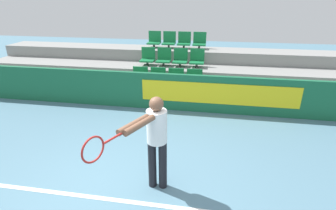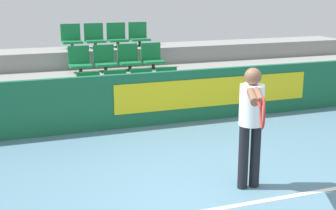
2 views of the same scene
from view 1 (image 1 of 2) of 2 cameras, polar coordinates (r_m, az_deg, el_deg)
name	(u,v)px [view 1 (image 1 of 2)]	position (r m, az deg, el deg)	size (l,w,h in m)	color
ground_plane	(119,200)	(4.32, -10.60, -19.61)	(30.00, 30.00, 0.00)	slate
court_baseline	(119,200)	(4.31, -10.68, -19.72)	(6.34, 0.08, 0.01)	white
barrier_wall	(163,92)	(7.00, -1.07, 2.96)	(12.99, 0.14, 1.00)	#19603D
bleacher_tier_front	(166,94)	(7.66, -0.47, 2.31)	(12.59, 1.03, 0.38)	gray
bleacher_tier_middle	(171,78)	(8.56, 0.73, 5.90)	(12.59, 1.03, 0.77)	gray
bleacher_tier_back	(176,64)	(9.49, 1.71, 8.81)	(12.59, 1.03, 1.15)	gray
stadium_chair_0	(140,78)	(7.81, -6.13, 5.89)	(0.45, 0.39, 0.55)	#333333
stadium_chair_1	(158,79)	(7.69, -2.28, 5.73)	(0.45, 0.39, 0.55)	#333333
stadium_chair_2	(176,80)	(7.60, 1.67, 5.53)	(0.45, 0.39, 0.55)	#333333
stadium_chair_3	(194,81)	(7.55, 5.69, 5.30)	(0.45, 0.39, 0.55)	#333333
stadium_chair_4	(148,57)	(8.67, -4.42, 10.30)	(0.45, 0.39, 0.55)	#333333
stadium_chair_5	(164,58)	(8.56, -0.90, 10.20)	(0.45, 0.39, 0.55)	#333333
stadium_chair_6	(180,59)	(8.48, 2.69, 10.05)	(0.45, 0.39, 0.55)	#333333
stadium_chair_7	(197,59)	(8.44, 6.33, 9.87)	(0.45, 0.39, 0.55)	#333333
stadium_chair_8	(154,40)	(9.58, -3.00, 13.88)	(0.45, 0.39, 0.55)	#333333
stadium_chair_9	(169,41)	(9.48, 0.24, 13.81)	(0.45, 0.39, 0.55)	#333333
stadium_chair_10	(184,41)	(9.41, 3.53, 13.70)	(0.45, 0.39, 0.55)	#333333
stadium_chair_11	(199,42)	(9.37, 6.86, 13.54)	(0.45, 0.39, 0.55)	#333333
tennis_player	(154,136)	(3.90, -3.07, -6.84)	(0.73, 1.37, 1.56)	black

